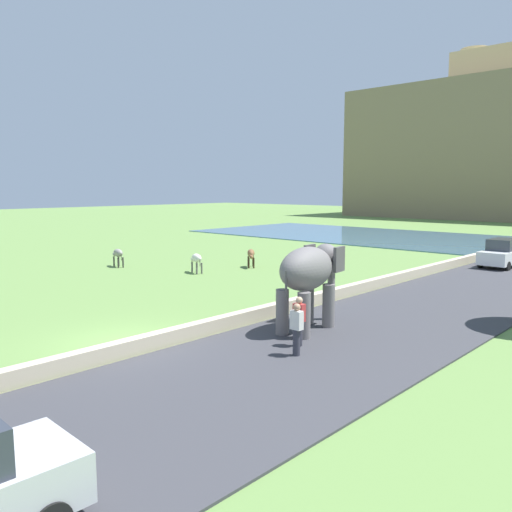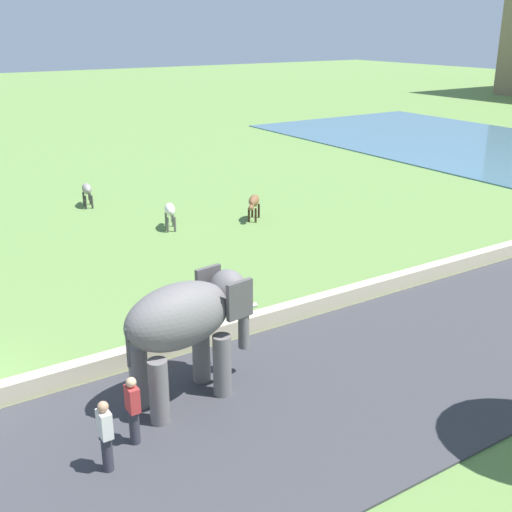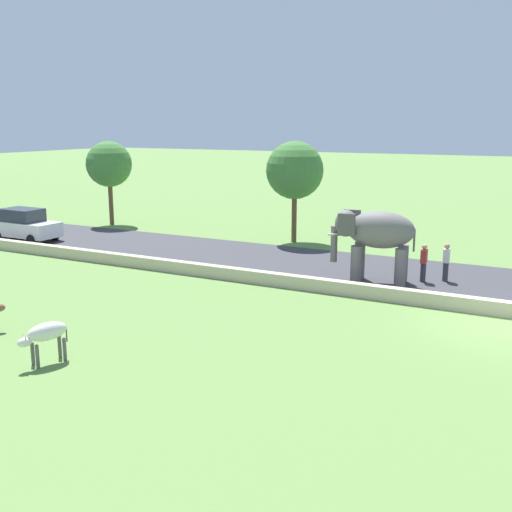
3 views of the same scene
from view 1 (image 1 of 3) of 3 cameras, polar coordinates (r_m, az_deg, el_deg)
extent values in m
plane|color=#608442|center=(17.57, -14.08, -9.26)|extent=(220.00, 220.00, 0.00)
cube|color=#38383D|center=(30.88, 25.07, -2.47)|extent=(7.00, 120.00, 0.06)
cube|color=beige|center=(30.39, 17.10, -1.79)|extent=(0.40, 110.00, 0.52)
cube|color=#426B84|center=(55.28, 12.13, 2.20)|extent=(36.00, 18.00, 0.08)
cylinder|color=tan|center=(101.12, 22.72, 18.25)|extent=(4.73, 4.73, 6.87)
ellipsoid|color=slate|center=(17.97, 5.54, -1.37)|extent=(1.76, 2.87, 1.50)
cylinder|color=slate|center=(19.19, 5.69, -5.17)|extent=(0.44, 0.44, 1.60)
cylinder|color=slate|center=(18.81, 7.93, -5.47)|extent=(0.44, 0.44, 1.60)
cylinder|color=slate|center=(17.72, 2.89, -6.21)|extent=(0.44, 0.44, 1.60)
cylinder|color=slate|center=(17.31, 5.26, -6.58)|extent=(0.44, 0.44, 1.60)
ellipsoid|color=slate|center=(19.18, 7.64, -0.28)|extent=(1.11, 1.03, 1.10)
cube|color=#504C4C|center=(19.34, 5.88, -0.08)|extent=(0.22, 0.71, 0.90)
cube|color=#504C4C|center=(18.79, 9.07, -0.35)|extent=(0.22, 0.71, 0.90)
cylinder|color=slate|center=(19.73, 8.23, -2.68)|extent=(0.28, 0.28, 1.50)
cone|color=silver|center=(19.70, 7.59, -1.36)|extent=(0.20, 0.57, 0.17)
cone|color=silver|center=(19.50, 8.74, -1.47)|extent=(0.20, 0.57, 0.17)
cylinder|color=#504C4C|center=(16.91, 3.31, -3.12)|extent=(0.08, 0.08, 0.90)
cylinder|color=#33333D|center=(16.58, 4.71, -8.54)|extent=(0.22, 0.22, 0.85)
cube|color=#B73333|center=(16.40, 4.74, -6.17)|extent=(0.36, 0.22, 0.56)
sphere|color=tan|center=(16.31, 4.75, -4.84)|extent=(0.22, 0.22, 0.22)
cylinder|color=#33333D|center=(15.67, 4.44, -9.50)|extent=(0.22, 0.22, 0.85)
cube|color=silver|center=(15.48, 4.47, -7.00)|extent=(0.36, 0.22, 0.56)
sphere|color=tan|center=(15.38, 4.48, -5.60)|extent=(0.22, 0.22, 0.22)
cylinder|color=black|center=(10.10, -25.49, -21.01)|extent=(0.20, 0.60, 0.60)
cube|color=white|center=(36.09, 25.28, -0.06)|extent=(1.76, 4.02, 0.80)
cube|color=#2D333D|center=(36.20, 25.45, 1.15)|extent=(1.48, 2.22, 0.70)
cylinder|color=black|center=(34.67, 25.82, -1.04)|extent=(0.19, 0.60, 0.60)
cylinder|color=black|center=(35.19, 23.32, -0.78)|extent=(0.19, 0.60, 0.60)
cylinder|color=black|center=(37.62, 24.72, -0.36)|extent=(0.19, 0.60, 0.60)
ellipsoid|color=brown|center=(32.73, -0.55, 0.31)|extent=(1.10, 1.08, 0.50)
cylinder|color=#302014|center=(32.43, -0.25, -0.78)|extent=(0.10, 0.10, 0.65)
cylinder|color=#302014|center=(32.42, -0.79, -0.78)|extent=(0.10, 0.10, 0.65)
cylinder|color=#302014|center=(33.19, -0.32, -0.59)|extent=(0.10, 0.10, 0.65)
cylinder|color=#302014|center=(33.18, -0.85, -0.59)|extent=(0.10, 0.10, 0.65)
ellipsoid|color=brown|center=(32.12, -0.50, -0.09)|extent=(0.46, 0.45, 0.26)
cone|color=beige|center=(32.10, -0.34, 0.21)|extent=(0.04, 0.04, 0.12)
cone|color=beige|center=(32.09, -0.66, 0.21)|extent=(0.04, 0.04, 0.12)
cylinder|color=#302014|center=(33.29, -0.60, 0.09)|extent=(0.04, 0.04, 0.45)
ellipsoid|color=silver|center=(30.68, -6.50, -0.22)|extent=(1.18, 0.79, 0.50)
cylinder|color=#595753|center=(31.06, -7.00, -1.20)|extent=(0.10, 0.10, 0.65)
cylinder|color=#595753|center=(31.17, -6.47, -1.16)|extent=(0.10, 0.10, 0.65)
cylinder|color=#595753|center=(30.35, -6.50, -1.40)|extent=(0.10, 0.10, 0.65)
cylinder|color=#595753|center=(30.46, -5.96, -1.36)|extent=(0.10, 0.10, 0.65)
ellipsoid|color=silver|center=(31.29, -6.90, -0.35)|extent=(0.46, 0.36, 0.26)
cone|color=beige|center=(31.23, -7.06, -0.05)|extent=(0.04, 0.04, 0.12)
cone|color=beige|center=(31.29, -6.75, -0.03)|extent=(0.04, 0.04, 0.12)
cylinder|color=#595753|center=(30.20, -6.13, -0.72)|extent=(0.04, 0.04, 0.45)
ellipsoid|color=gray|center=(34.00, -14.83, 0.33)|extent=(1.17, 0.66, 0.50)
cylinder|color=#373533|center=(34.38, -15.26, -0.57)|extent=(0.10, 0.10, 0.65)
cylinder|color=#373533|center=(34.48, -14.78, -0.53)|extent=(0.10, 0.10, 0.65)
cylinder|color=#373533|center=(33.66, -14.82, -0.72)|extent=(0.10, 0.10, 0.65)
cylinder|color=#373533|center=(33.77, -14.33, -0.68)|extent=(0.10, 0.10, 0.65)
ellipsoid|color=gray|center=(34.61, -15.18, 0.19)|extent=(0.44, 0.32, 0.26)
cone|color=beige|center=(34.56, -15.33, 0.46)|extent=(0.04, 0.04, 0.12)
cone|color=beige|center=(34.62, -15.05, 0.48)|extent=(0.04, 0.04, 0.12)
cylinder|color=#373533|center=(33.52, -14.51, -0.10)|extent=(0.04, 0.04, 0.45)
camera|label=2|loc=(9.27, 52.52, 26.23)|focal=44.66mm
camera|label=3|loc=(35.23, -35.12, 8.47)|focal=42.63mm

